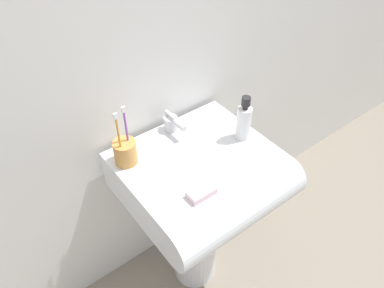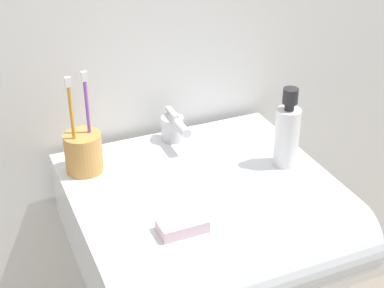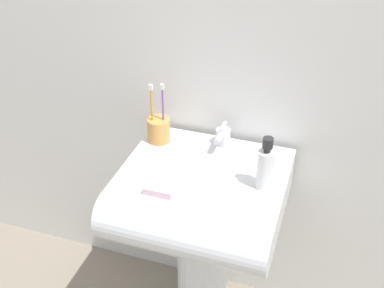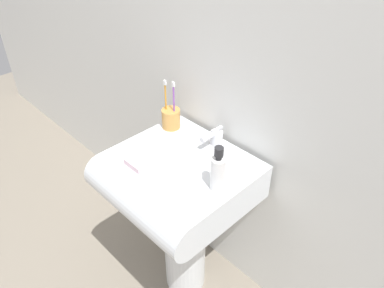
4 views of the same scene
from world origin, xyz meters
name	(u,v)px [view 2 (image 2 of 4)]	position (x,y,z in m)	size (l,w,h in m)	color
sink_basin	(207,222)	(0.00, -0.06, 0.69)	(0.53, 0.51, 0.15)	white
faucet	(174,127)	(0.01, 0.16, 0.80)	(0.05, 0.11, 0.07)	silver
toothbrush_cup	(83,151)	(-0.21, 0.12, 0.81)	(0.08, 0.08, 0.22)	#D19347
soap_bottle	(287,133)	(0.20, -0.02, 0.84)	(0.05, 0.05, 0.18)	white
bar_soap	(182,225)	(-0.10, -0.15, 0.78)	(0.09, 0.05, 0.02)	silver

